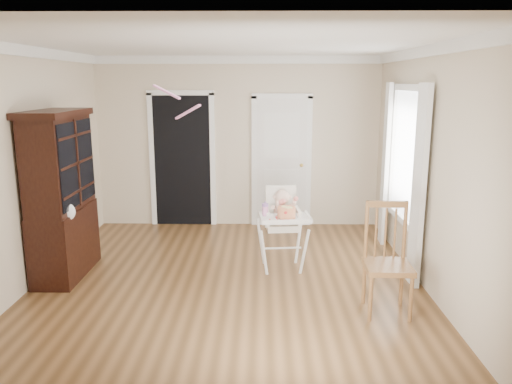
{
  "coord_description": "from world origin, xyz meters",
  "views": [
    {
      "loc": [
        0.4,
        -5.46,
        2.31
      ],
      "look_at": [
        0.32,
        0.39,
        1.01
      ],
      "focal_mm": 35.0,
      "sensor_mm": 36.0,
      "label": 1
    }
  ],
  "objects_px": {
    "high_chair": "(282,219)",
    "cake": "(287,212)",
    "dining_chair": "(387,262)",
    "china_cabinet": "(62,195)",
    "sippy_cup": "(265,209)"
  },
  "relations": [
    {
      "from": "high_chair",
      "to": "china_cabinet",
      "type": "bearing_deg",
      "value": 179.81
    },
    {
      "from": "sippy_cup",
      "to": "dining_chair",
      "type": "xyz_separation_m",
      "value": [
        1.23,
        -1.01,
        -0.29
      ]
    },
    {
      "from": "high_chair",
      "to": "dining_chair",
      "type": "distance_m",
      "value": 1.56
    },
    {
      "from": "high_chair",
      "to": "sippy_cup",
      "type": "relative_size",
      "value": 5.63
    },
    {
      "from": "china_cabinet",
      "to": "cake",
      "type": "bearing_deg",
      "value": -0.32
    },
    {
      "from": "china_cabinet",
      "to": "high_chair",
      "type": "bearing_deg",
      "value": 4.86
    },
    {
      "from": "china_cabinet",
      "to": "dining_chair",
      "type": "distance_m",
      "value": 3.8
    },
    {
      "from": "high_chair",
      "to": "cake",
      "type": "relative_size",
      "value": 3.8
    },
    {
      "from": "high_chair",
      "to": "dining_chair",
      "type": "xyz_separation_m",
      "value": [
        1.02,
        -1.17,
        -0.13
      ]
    },
    {
      "from": "high_chair",
      "to": "cake",
      "type": "height_order",
      "value": "high_chair"
    },
    {
      "from": "high_chair",
      "to": "cake",
      "type": "distance_m",
      "value": 0.28
    },
    {
      "from": "sippy_cup",
      "to": "cake",
      "type": "bearing_deg",
      "value": -18.72
    },
    {
      "from": "cake",
      "to": "china_cabinet",
      "type": "bearing_deg",
      "value": 179.68
    },
    {
      "from": "cake",
      "to": "dining_chair",
      "type": "bearing_deg",
      "value": -43.44
    },
    {
      "from": "china_cabinet",
      "to": "sippy_cup",
      "type": "bearing_deg",
      "value": 1.67
    }
  ]
}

